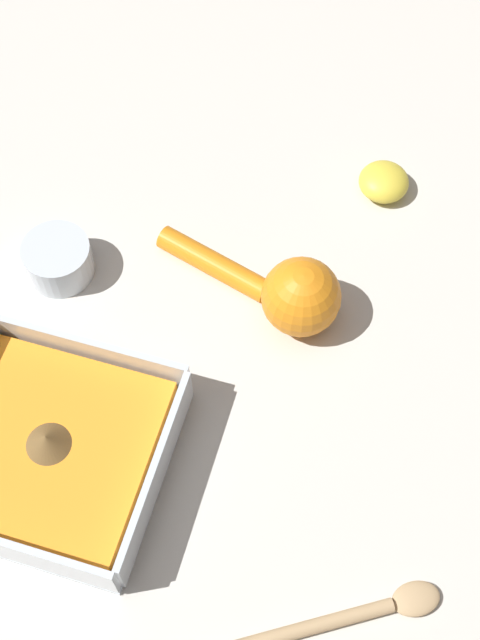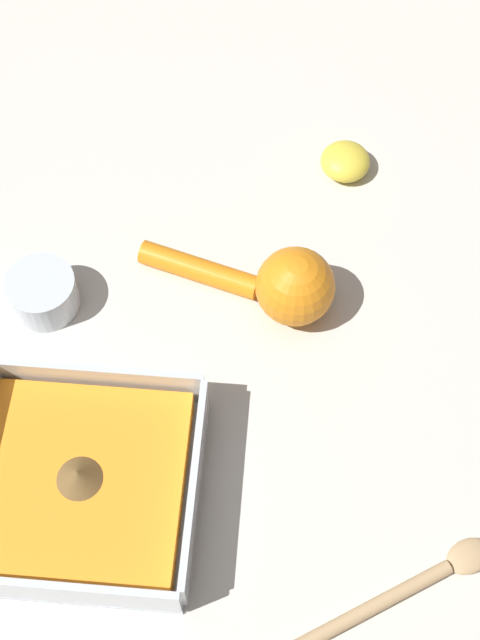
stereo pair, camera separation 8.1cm
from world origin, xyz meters
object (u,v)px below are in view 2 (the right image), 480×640
object	(u,v)px
spice_bowl	(43,294)
wooden_spoon	(383,602)
lemon_squeezer	(281,284)
lemon_half	(345,161)
square_dish	(87,485)

from	to	relation	value
spice_bowl	wooden_spoon	distance (m)	0.41
lemon_squeezer	lemon_half	bearing A→B (deg)	87.00
wooden_spoon	lemon_half	bearing A→B (deg)	64.36
spice_bowl	lemon_half	world-z (taller)	spice_bowl
lemon_squeezer	wooden_spoon	bearing A→B (deg)	-54.01
lemon_squeezer	wooden_spoon	size ratio (longest dim) A/B	0.92
lemon_half	wooden_spoon	world-z (taller)	lemon_half
spice_bowl	wooden_spoon	world-z (taller)	spice_bowl
square_dish	lemon_squeezer	bearing A→B (deg)	-126.77
lemon_half	square_dish	bearing A→B (deg)	60.50
lemon_squeezer	wooden_spoon	distance (m)	0.29
square_dish	spice_bowl	size ratio (longest dim) A/B	2.86
spice_bowl	lemon_half	size ratio (longest dim) A/B	1.28
square_dish	lemon_squeezer	world-z (taller)	lemon_squeezer
spice_bowl	lemon_squeezer	bearing A→B (deg)	-175.05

